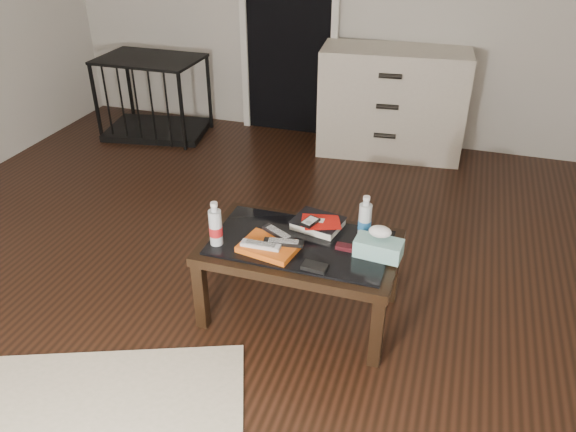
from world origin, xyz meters
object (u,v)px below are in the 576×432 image
Objects in this scene: coffee_table at (300,252)px; pet_crate at (155,109)px; tissue_box at (378,248)px; water_bottle_right at (365,217)px; textbook at (318,223)px; water_bottle_left at (215,223)px; dresser at (392,102)px.

pet_crate reaches higher than coffee_table.
pet_crate is at bearing 144.49° from tissue_box.
coffee_table is at bearing -154.30° from water_bottle_right.
textbook is 1.09× the size of tissue_box.
water_bottle_left is 0.82m from tissue_box.
pet_crate is 4.16× the size of water_bottle_left.
water_bottle_left is 0.76m from water_bottle_right.
water_bottle_right is (0.30, 0.14, 0.18)m from coffee_table.
water_bottle_left is at bearing -164.98° from tissue_box.
coffee_table is 4.20× the size of water_bottle_right.
pet_crate reaches higher than water_bottle_left.
coffee_table is at bearing -175.48° from tissue_box.
textbook is at bearing -52.45° from pet_crate.
water_bottle_left is (-0.45, -0.31, 0.10)m from textbook.
pet_crate is 4.30× the size of tissue_box.
dresser is at bearing 99.62° from textbook.
water_bottle_left is 1.03× the size of tissue_box.
textbook is at bearing 74.47° from coffee_table.
water_bottle_right is at bearing -49.53° from pet_crate.
pet_crate is 3.96× the size of textbook.
dresser is 4.97× the size of textbook.
dresser is 2.15m from textbook.
coffee_table is 1.01× the size of pet_crate.
coffee_table is 0.41m from tissue_box.
pet_crate reaches higher than tissue_box.
water_bottle_left is at bearing -107.59° from dresser.
pet_crate is at bearing 134.32° from coffee_table.
water_bottle_right is at bearing 129.18° from tissue_box.
pet_crate reaches higher than textbook.
water_bottle_left is 1.00× the size of water_bottle_right.
textbook is (0.05, 0.17, 0.09)m from coffee_table.
textbook is 0.39m from tissue_box.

